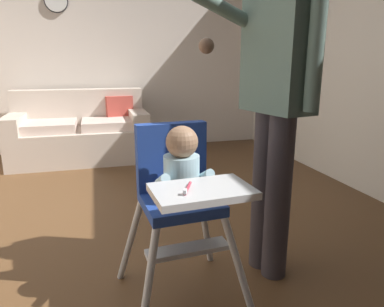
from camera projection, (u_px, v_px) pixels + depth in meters
The scene contains 7 objects.
ground at pixel (110, 243), 2.49m from camera, with size 6.32×7.01×0.10m, color brown.
wall_far at pixel (94, 48), 4.67m from camera, with size 5.52×0.06×2.77m, color silver.
wall_right at pixel (381, 40), 3.02m from camera, with size 0.06×6.01×2.77m, color silver.
couch at pixel (81, 133), 4.40m from camera, with size 1.64×0.86×0.86m.
high_chair at pixel (180, 183), 1.68m from camera, with size 0.65×0.76×0.92m.
adult_standing at pixel (276, 100), 1.84m from camera, with size 0.58×0.50×1.76m.
wall_clock at pixel (56, 1), 4.38m from camera, with size 0.29×0.04×0.29m.
Camera 1 is at (-0.03, -2.32, 1.20)m, focal length 32.67 mm.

